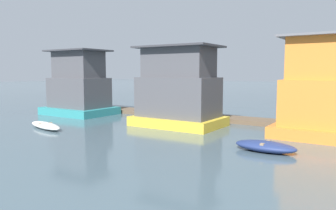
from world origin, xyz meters
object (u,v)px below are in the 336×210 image
houseboat_teal (79,87)px  dinghy_white (45,125)px  dinghy_navy (265,146)px  houseboat_yellow (178,91)px  mooring_post_far_left (81,101)px

houseboat_teal → dinghy_white: houseboat_teal is taller
dinghy_white → dinghy_navy: size_ratio=1.39×
houseboat_yellow → dinghy_navy: size_ratio=2.04×
houseboat_yellow → mooring_post_far_left: (-12.16, 2.46, -1.48)m
mooring_post_far_left → dinghy_white: bearing=-54.9°
houseboat_teal → dinghy_white: size_ratio=1.42×
houseboat_teal → houseboat_yellow: houseboat_teal is taller
dinghy_white → mooring_post_far_left: mooring_post_far_left is taller
houseboat_teal → houseboat_yellow: 10.08m
dinghy_white → mooring_post_far_left: bearing=125.1°
dinghy_white → mooring_post_far_left: size_ratio=2.29×
houseboat_teal → dinghy_white: bearing=-59.3°
houseboat_yellow → houseboat_teal: bearing=177.5°
dinghy_white → dinghy_navy: dinghy_navy is taller
dinghy_navy → houseboat_teal: bearing=165.7°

